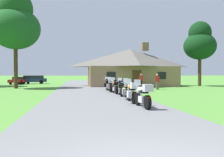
{
  "coord_description": "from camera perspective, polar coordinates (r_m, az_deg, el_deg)",
  "views": [
    {
      "loc": [
        -1.21,
        -3.63,
        1.63
      ],
      "look_at": [
        2.32,
        20.58,
        1.19
      ],
      "focal_mm": 39.39,
      "sensor_mm": 36.0,
      "label": 1
    }
  ],
  "objects": [
    {
      "name": "ground_plane",
      "position": [
        23.72,
        -5.37,
        -2.92
      ],
      "size": [
        500.0,
        500.0,
        0.0
      ],
      "primitive_type": "plane",
      "color": "#4C8433"
    },
    {
      "name": "asphalt_driveway",
      "position": [
        21.72,
        -5.1,
        -3.2
      ],
      "size": [
        6.4,
        80.0,
        0.06
      ],
      "primitive_type": "cube",
      "color": "slate",
      "rests_on": "ground"
    },
    {
      "name": "motorcycle_white_nearest_to_camera",
      "position": [
        11.52,
        7.3,
        -4.01
      ],
      "size": [
        0.66,
        2.08,
        1.3
      ],
      "rotation": [
        0.0,
        0.0,
        0.05
      ],
      "color": "black",
      "rests_on": "asphalt_driveway"
    },
    {
      "name": "motorcycle_orange_second_in_row",
      "position": [
        13.54,
        4.74,
        -3.3
      ],
      "size": [
        0.72,
        2.08,
        1.3
      ],
      "rotation": [
        0.0,
        0.0,
        -0.0
      ],
      "color": "black",
      "rests_on": "asphalt_driveway"
    },
    {
      "name": "motorcycle_orange_third_in_row",
      "position": [
        15.58,
        3.58,
        -2.73
      ],
      "size": [
        0.86,
        2.08,
        1.3
      ],
      "rotation": [
        0.0,
        0.0,
        -0.11
      ],
      "color": "black",
      "rests_on": "asphalt_driveway"
    },
    {
      "name": "motorcycle_white_fourth_in_row",
      "position": [
        17.75,
        2.06,
        -2.24
      ],
      "size": [
        0.68,
        2.08,
        1.3
      ],
      "rotation": [
        0.0,
        0.0,
        -0.09
      ],
      "color": "black",
      "rests_on": "asphalt_driveway"
    },
    {
      "name": "motorcycle_orange_fifth_in_row",
      "position": [
        19.74,
        0.74,
        -1.91
      ],
      "size": [
        0.66,
        2.08,
        1.3
      ],
      "rotation": [
        0.0,
        0.0,
        0.03
      ],
      "color": "black",
      "rests_on": "asphalt_driveway"
    },
    {
      "name": "motorcycle_yellow_sixth_in_row",
      "position": [
        21.82,
        -0.35,
        -1.66
      ],
      "size": [
        0.78,
        2.08,
        1.3
      ],
      "rotation": [
        0.0,
        0.0,
        -0.06
      ],
      "color": "black",
      "rests_on": "asphalt_driveway"
    },
    {
      "name": "motorcycle_red_farthest_in_row",
      "position": [
        24.07,
        -1.08,
        -1.41
      ],
      "size": [
        0.75,
        2.08,
        1.3
      ],
      "rotation": [
        0.0,
        0.0,
        -0.04
      ],
      "color": "black",
      "rests_on": "asphalt_driveway"
    },
    {
      "name": "stone_lodge",
      "position": [
        34.11,
        4.29,
        2.72
      ],
      "size": [
        12.16,
        7.79,
        6.02
      ],
      "color": "#896B4C",
      "rests_on": "ground"
    },
    {
      "name": "bystander_red_shirt_near_lodge",
      "position": [
        28.07,
        6.76,
        -0.37
      ],
      "size": [
        0.53,
        0.32,
        1.69
      ],
      "rotation": [
        0.0,
        0.0,
        0.3
      ],
      "color": "black",
      "rests_on": "ground"
    },
    {
      "name": "bystander_red_shirt_beside_signpost",
      "position": [
        26.3,
        10.46,
        -0.51
      ],
      "size": [
        0.54,
        0.28,
        1.67
      ],
      "rotation": [
        0.0,
        0.0,
        3.33
      ],
      "color": "#75664C",
      "rests_on": "ground"
    },
    {
      "name": "tree_left_near",
      "position": [
        30.54,
        -21.49,
        11.93
      ],
      "size": [
        5.53,
        5.53,
        11.09
      ],
      "color": "#422D19",
      "rests_on": "ground"
    },
    {
      "name": "tree_right_of_lodge",
      "position": [
        35.77,
        19.71,
        7.88
      ],
      "size": [
        4.34,
        4.34,
        8.8
      ],
      "color": "#422D19",
      "rests_on": "ground"
    },
    {
      "name": "parked_navy_suv_far_left",
      "position": [
        43.18,
        -17.9,
        -0.16
      ],
      "size": [
        4.82,
        2.48,
        1.4
      ],
      "rotation": [
        0.0,
        0.0,
        1.71
      ],
      "color": "navy",
      "rests_on": "ground"
    },
    {
      "name": "parked_red_sedan_far_left",
      "position": [
        42.28,
        -20.65,
        -0.38
      ],
      "size": [
        2.77,
        4.51,
        1.2
      ],
      "rotation": [
        0.0,
        0.0,
        -0.23
      ],
      "color": "maroon",
      "rests_on": "ground"
    }
  ]
}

